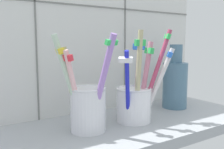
% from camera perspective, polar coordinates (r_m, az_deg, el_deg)
% --- Properties ---
extents(counter_slab, '(0.64, 0.22, 0.02)m').
position_cam_1_polar(counter_slab, '(0.48, 0.04, -12.71)').
color(counter_slab, '#9EA3A8').
rests_on(counter_slab, ground).
extents(tile_wall_back, '(0.64, 0.02, 0.45)m').
position_cam_1_polar(tile_wall_back, '(0.56, -6.72, 12.24)').
color(tile_wall_back, silver).
rests_on(tile_wall_back, ground).
extents(toothbrush_cup_left, '(0.10, 0.10, 0.17)m').
position_cam_1_polar(toothbrush_cup_left, '(0.44, -5.81, -6.86)').
color(toothbrush_cup_left, white).
rests_on(toothbrush_cup_left, counter_slab).
extents(toothbrush_cup_right, '(0.13, 0.09, 0.18)m').
position_cam_1_polar(toothbrush_cup_right, '(0.50, 5.46, -5.45)').
color(toothbrush_cup_right, white).
rests_on(toothbrush_cup_right, counter_slab).
extents(ceramic_vase, '(0.06, 0.06, 0.15)m').
position_cam_1_polar(ceramic_vase, '(0.62, 14.23, -1.74)').
color(ceramic_vase, slate).
rests_on(ceramic_vase, counter_slab).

